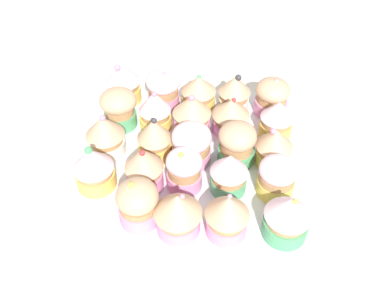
# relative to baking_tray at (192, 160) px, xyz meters

# --- Properties ---
(ground_plane) EXTENTS (1.80, 1.80, 0.03)m
(ground_plane) POSITION_rel_baking_tray_xyz_m (0.00, 0.00, -0.02)
(ground_plane) COLOR beige
(baking_tray) EXTENTS (0.37, 0.37, 0.01)m
(baking_tray) POSITION_rel_baking_tray_xyz_m (0.00, 0.00, 0.00)
(baking_tray) COLOR silver
(baking_tray) RESTS_ON ground_plane
(cupcake_0) EXTENTS (0.06, 0.06, 0.07)m
(cupcake_0) POSITION_rel_baking_tray_xyz_m (-0.13, -0.13, 0.04)
(cupcake_0) COLOR pink
(cupcake_0) RESTS_ON baking_tray
(cupcake_1) EXTENTS (0.06, 0.06, 0.07)m
(cupcake_1) POSITION_rel_baking_tray_xyz_m (-0.06, -0.13, 0.04)
(cupcake_1) COLOR white
(cupcake_1) RESTS_ON baking_tray
(cupcake_2) EXTENTS (0.06, 0.06, 0.07)m
(cupcake_2) POSITION_rel_baking_tray_xyz_m (-0.00, -0.13, 0.04)
(cupcake_2) COLOR #EFC651
(cupcake_2) RESTS_ON baking_tray
(cupcake_3) EXTENTS (0.06, 0.06, 0.08)m
(cupcake_3) POSITION_rel_baking_tray_xyz_m (0.06, -0.13, 0.05)
(cupcake_3) COLOR pink
(cupcake_3) RESTS_ON baking_tray
(cupcake_4) EXTENTS (0.06, 0.06, 0.08)m
(cupcake_4) POSITION_rel_baking_tray_xyz_m (0.14, -0.14, 0.05)
(cupcake_4) COLOR #EFC651
(cupcake_4) RESTS_ON baking_tray
(cupcake_5) EXTENTS (0.06, 0.06, 0.07)m
(cupcake_5) POSITION_rel_baking_tray_xyz_m (-0.14, -0.07, 0.04)
(cupcake_5) COLOR #EFC651
(cupcake_5) RESTS_ON baking_tray
(cupcake_6) EXTENTS (0.06, 0.06, 0.07)m
(cupcake_6) POSITION_rel_baking_tray_xyz_m (-0.06, -0.07, 0.04)
(cupcake_6) COLOR pink
(cupcake_6) RESTS_ON baking_tray
(cupcake_7) EXTENTS (0.07, 0.07, 0.08)m
(cupcake_7) POSITION_rel_baking_tray_xyz_m (0.01, -0.06, 0.05)
(cupcake_7) COLOR pink
(cupcake_7) RESTS_ON baking_tray
(cupcake_8) EXTENTS (0.06, 0.06, 0.08)m
(cupcake_8) POSITION_rel_baking_tray_xyz_m (0.07, -0.07, 0.04)
(cupcake_8) COLOR #EFC651
(cupcake_8) RESTS_ON baking_tray
(cupcake_9) EXTENTS (0.06, 0.06, 0.07)m
(cupcake_9) POSITION_rel_baking_tray_xyz_m (0.13, -0.07, 0.04)
(cupcake_9) COLOR #4C9E6B
(cupcake_9) RESTS_ON baking_tray
(cupcake_10) EXTENTS (0.06, 0.06, 0.07)m
(cupcake_10) POSITION_rel_baking_tray_xyz_m (-0.13, -0.00, 0.04)
(cupcake_10) COLOR #EFC651
(cupcake_10) RESTS_ON baking_tray
(cupcake_11) EXTENTS (0.06, 0.06, 0.07)m
(cupcake_11) POSITION_rel_baking_tray_xyz_m (-0.07, 0.00, 0.04)
(cupcake_11) COLOR #4C9E6B
(cupcake_11) RESTS_ON baking_tray
(cupcake_12) EXTENTS (0.06, 0.06, 0.07)m
(cupcake_12) POSITION_rel_baking_tray_xyz_m (0.00, 0.01, 0.04)
(cupcake_12) COLOR pink
(cupcake_12) RESTS_ON baking_tray
(cupcake_13) EXTENTS (0.05, 0.05, 0.08)m
(cupcake_13) POSITION_rel_baking_tray_xyz_m (0.06, -0.00, 0.04)
(cupcake_13) COLOR #EFC651
(cupcake_13) RESTS_ON baking_tray
(cupcake_14) EXTENTS (0.06, 0.06, 0.08)m
(cupcake_14) POSITION_rel_baking_tray_xyz_m (0.14, 0.00, 0.05)
(cupcake_14) COLOR white
(cupcake_14) RESTS_ON baking_tray
(cupcake_15) EXTENTS (0.06, 0.06, 0.07)m
(cupcake_15) POSITION_rel_baking_tray_xyz_m (-0.13, 0.06, 0.04)
(cupcake_15) COLOR #EFC651
(cupcake_15) RESTS_ON baking_tray
(cupcake_16) EXTENTS (0.06, 0.06, 0.07)m
(cupcake_16) POSITION_rel_baking_tray_xyz_m (-0.06, 0.06, 0.04)
(cupcake_16) COLOR #4C9E6B
(cupcake_16) RESTS_ON baking_tray
(cupcake_17) EXTENTS (0.05, 0.05, 0.07)m
(cupcake_17) POSITION_rel_baking_tray_xyz_m (0.01, 0.06, 0.04)
(cupcake_17) COLOR pink
(cupcake_17) RESTS_ON baking_tray
(cupcake_18) EXTENTS (0.06, 0.06, 0.08)m
(cupcake_18) POSITION_rel_baking_tray_xyz_m (0.06, 0.07, 0.05)
(cupcake_18) COLOR pink
(cupcake_18) RESTS_ON baking_tray
(cupcake_19) EXTENTS (0.06, 0.06, 0.08)m
(cupcake_19) POSITION_rel_baking_tray_xyz_m (0.14, 0.07, 0.04)
(cupcake_19) COLOR #EFC651
(cupcake_19) RESTS_ON baking_tray
(cupcake_20) EXTENTS (0.06, 0.06, 0.08)m
(cupcake_20) POSITION_rel_baking_tray_xyz_m (-0.14, 0.13, 0.04)
(cupcake_20) COLOR #4C9E6B
(cupcake_20) RESTS_ON baking_tray
(cupcake_21) EXTENTS (0.06, 0.06, 0.08)m
(cupcake_21) POSITION_rel_baking_tray_xyz_m (-0.06, 0.14, 0.04)
(cupcake_21) COLOR pink
(cupcake_21) RESTS_ON baking_tray
(cupcake_22) EXTENTS (0.07, 0.07, 0.07)m
(cupcake_22) POSITION_rel_baking_tray_xyz_m (0.01, 0.14, 0.04)
(cupcake_22) COLOR pink
(cupcake_22) RESTS_ON baking_tray
(cupcake_23) EXTENTS (0.06, 0.06, 0.08)m
(cupcake_23) POSITION_rel_baking_tray_xyz_m (0.06, 0.13, 0.04)
(cupcake_23) COLOR pink
(cupcake_23) RESTS_ON baking_tray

